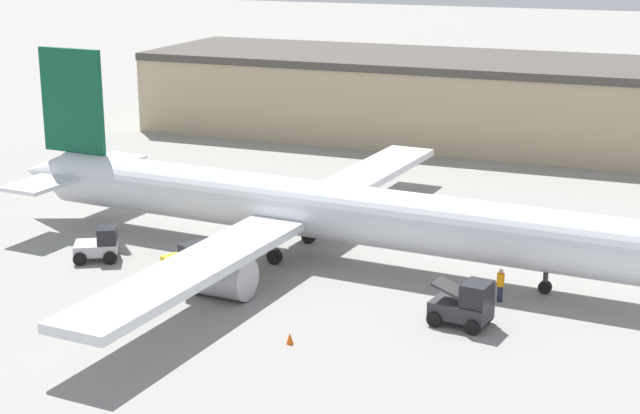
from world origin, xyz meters
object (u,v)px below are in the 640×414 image
Objects in this scene: airplane at (303,209)px; baggage_tug at (192,262)px; safety_cone_near at (290,338)px; ground_crew_worker at (500,284)px; pushback_tug at (100,244)px; belt_loader_truck at (465,305)px.

baggage_tug is (-4.16, -6.16, -1.91)m from airplane.
airplane is 13.42m from safety_cone_near.
airplane is 80.11× the size of safety_cone_near.
safety_cone_near is at bearing -110.00° from ground_crew_worker.
airplane reaches higher than safety_cone_near.
airplane is at bearing -3.33° from pushback_tug.
airplane reaches higher than ground_crew_worker.
ground_crew_worker is at bearing -9.95° from airplane.
baggage_tug is 15.83m from belt_loader_truck.
baggage_tug is at bearing -119.68° from airplane.
belt_loader_truck is (-0.93, -3.88, 0.14)m from ground_crew_worker.
baggage_tug reaches higher than pushback_tug.
pushback_tug is at bearing -149.87° from airplane.
ground_crew_worker is 0.58× the size of belt_loader_truck.
ground_crew_worker is 3.29× the size of safety_cone_near.
baggage_tug reaches higher than ground_crew_worker.
pushback_tug is 16.95m from safety_cone_near.
baggage_tug is 10.69m from safety_cone_near.
belt_loader_truck is 0.95× the size of pushback_tug.
belt_loader_truck is 5.63× the size of safety_cone_near.
pushback_tug is (-22.50, 1.84, -0.16)m from belt_loader_truck.
pushback_tug is at bearing -160.60° from baggage_tug.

